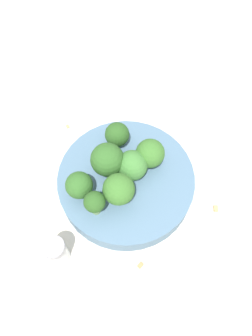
{
  "coord_description": "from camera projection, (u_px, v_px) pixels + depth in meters",
  "views": [
    {
      "loc": [
        0.19,
        -0.13,
        0.5
      ],
      "look_at": [
        0.0,
        0.0,
        0.07
      ],
      "focal_mm": 35.0,
      "sensor_mm": 36.0,
      "label": 1
    }
  ],
  "objects": [
    {
      "name": "almond_crumb_1",
      "position": [
        216.0,
        208.0,
        0.53
      ],
      "size": [
        0.01,
        0.01,
        0.01
      ],
      "primitive_type": "cube",
      "rotation": [
        0.0,
        0.0,
        5.64
      ],
      "color": "tan",
      "rests_on": "ground_plane"
    },
    {
      "name": "pepper_shaker",
      "position": [
        57.0,
        251.0,
        0.47
      ],
      "size": [
        0.03,
        0.03,
        0.06
      ],
      "color": "silver",
      "rests_on": "ground_plane"
    },
    {
      "name": "broccoli_floret_6",
      "position": [
        119.0,
        190.0,
        0.47
      ],
      "size": [
        0.05,
        0.05,
        0.06
      ],
      "color": "#7A9E5B",
      "rests_on": "bowl"
    },
    {
      "name": "broccoli_floret_5",
      "position": [
        117.0,
        135.0,
        0.53
      ],
      "size": [
        0.04,
        0.04,
        0.05
      ],
      "color": "#7A9E5B",
      "rests_on": "bowl"
    },
    {
      "name": "almond_crumb_0",
      "position": [
        140.0,
        265.0,
        0.49
      ],
      "size": [
        0.01,
        0.01,
        0.01
      ],
      "primitive_type": "cube",
      "rotation": [
        0.0,
        0.0,
        4.96
      ],
      "color": "#AD7F4C",
      "rests_on": "ground_plane"
    },
    {
      "name": "broccoli_floret_2",
      "position": [
        133.0,
        166.0,
        0.5
      ],
      "size": [
        0.05,
        0.05,
        0.05
      ],
      "color": "#7A9E5B",
      "rests_on": "bowl"
    },
    {
      "name": "broccoli_floret_0",
      "position": [
        150.0,
        153.0,
        0.51
      ],
      "size": [
        0.05,
        0.05,
        0.05
      ],
      "color": "#7A9E5B",
      "rests_on": "bowl"
    },
    {
      "name": "ground_plane",
      "position": [
        126.0,
        186.0,
        0.55
      ],
      "size": [
        3.0,
        3.0,
        0.0
      ],
      "primitive_type": "plane",
      "color": "beige"
    },
    {
      "name": "broccoli_floret_4",
      "position": [
        95.0,
        203.0,
        0.47
      ],
      "size": [
        0.03,
        0.03,
        0.05
      ],
      "color": "#7A9E5B",
      "rests_on": "bowl"
    },
    {
      "name": "broccoli_floret_3",
      "position": [
        79.0,
        185.0,
        0.49
      ],
      "size": [
        0.04,
        0.04,
        0.05
      ],
      "color": "#8EB770",
      "rests_on": "bowl"
    },
    {
      "name": "almond_crumb_2",
      "position": [
        68.0,
        126.0,
        0.61
      ],
      "size": [
        0.01,
        0.01,
        0.01
      ],
      "primitive_type": "cube",
      "rotation": [
        0.0,
        0.0,
        6.2
      ],
      "color": "tan",
      "rests_on": "ground_plane"
    },
    {
      "name": "bowl",
      "position": [
        126.0,
        182.0,
        0.54
      ],
      "size": [
        0.22,
        0.22,
        0.03
      ],
      "primitive_type": "cylinder",
      "color": "slate",
      "rests_on": "ground_plane"
    },
    {
      "name": "broccoli_floret_1",
      "position": [
        107.0,
        160.0,
        0.5
      ],
      "size": [
        0.05,
        0.05,
        0.06
      ],
      "color": "#8EB770",
      "rests_on": "bowl"
    }
  ]
}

